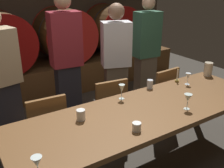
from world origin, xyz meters
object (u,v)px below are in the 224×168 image
object	(u,v)px
wine_barrel_center_right	(65,35)
chair_left	(46,128)
wine_glass_far_left	(37,162)
cup_right	(150,84)
chair_right	(160,95)
wine_barrel_center_left	(2,42)
wine_glass_far_right	(188,77)
wine_glass_center_right	(188,98)
pitcher	(208,69)
wine_barrel_far_right	(113,29)
wine_glass_center_left	(122,89)
candle_center	(177,78)
guest_far_right	(146,53)
cup_center	(137,127)
guest_far_left	(3,88)
guest_center_left	(67,65)
guest_center_right	(116,65)
dining_table	(146,115)
chair_center	(108,108)
cup_left	(81,115)

from	to	relation	value
wine_barrel_center_right	chair_left	world-z (taller)	wine_barrel_center_right
wine_barrel_center_right	wine_glass_far_left	distance (m)	3.42
chair_left	cup_right	size ratio (longest dim) A/B	8.42
wine_glass_far_left	cup_right	world-z (taller)	wine_glass_far_left
chair_right	wine_barrel_center_left	bearing A→B (deg)	-56.67
wine_barrel_center_right	wine_glass_far_right	distance (m)	2.54
wine_glass_center_right	pitcher	bearing A→B (deg)	28.32
wine_barrel_far_right	wine_glass_center_left	xyz separation A→B (m)	(-1.43, -2.39, -0.13)
pitcher	candle_center	bearing A→B (deg)	173.78
guest_far_right	cup_center	bearing A→B (deg)	52.99
chair_right	cup_right	xyz separation A→B (m)	(-0.43, -0.25, 0.34)
chair_right	pitcher	size ratio (longest dim) A/B	4.90
wine_glass_far_right	guest_far_left	bearing A→B (deg)	157.23
guest_center_left	pitcher	distance (m)	1.86
guest_center_right	wine_glass_far_right	world-z (taller)	guest_center_right
guest_far_right	cup_right	bearing A→B (deg)	57.45
guest_center_left	guest_far_right	xyz separation A→B (m)	(1.35, 0.03, -0.05)
candle_center	wine_glass_center_left	bearing A→B (deg)	-177.59
guest_center_left	guest_center_right	size ratio (longest dim) A/B	1.09
chair_right	cup_center	bearing A→B (deg)	34.87
chair_left	pitcher	size ratio (longest dim) A/B	4.90
chair_left	guest_far_right	xyz separation A→B (m)	(1.87, 0.62, 0.41)
guest_far_right	candle_center	bearing A→B (deg)	78.99
wine_barrel_center_left	wine_barrel_far_right	world-z (taller)	same
guest_far_right	wine_glass_center_right	bearing A→B (deg)	69.11
dining_table	pitcher	world-z (taller)	pitcher
wine_glass_far_right	cup_center	bearing A→B (deg)	-156.94
wine_glass_center_right	wine_glass_far_right	distance (m)	0.67
guest_center_left	wine_glass_far_right	size ratio (longest dim) A/B	12.59
chair_center	wine_glass_center_left	distance (m)	0.55
chair_center	guest_far_left	bearing A→B (deg)	-10.80
candle_center	wine_glass_center_left	world-z (taller)	candle_center
candle_center	chair_center	bearing A→B (deg)	157.51
guest_center_right	candle_center	world-z (taller)	guest_center_right
dining_table	candle_center	world-z (taller)	candle_center
guest_center_right	cup_right	bearing A→B (deg)	110.11
wine_glass_far_left	wine_glass_center_right	distance (m)	1.54
dining_table	cup_left	world-z (taller)	cup_left
cup_left	cup_center	size ratio (longest dim) A/B	1.33
wine_barrel_center_right	cup_center	world-z (taller)	wine_barrel_center_right
cup_left	pitcher	bearing A→B (deg)	4.45
dining_table	guest_far_right	size ratio (longest dim) A/B	1.57
wine_barrel_center_left	chair_center	size ratio (longest dim) A/B	1.10
wine_barrel_center_right	wine_barrel_far_right	size ratio (longest dim) A/B	1.00
guest_center_right	wine_glass_center_right	size ratio (longest dim) A/B	10.56
dining_table	chair_center	world-z (taller)	chair_center
guest_far_left	wine_glass_center_left	xyz separation A→B (m)	(1.05, -0.73, 0.00)
wine_barrel_far_right	cup_center	world-z (taller)	wine_barrel_far_right
wine_barrel_center_left	guest_far_left	xyz separation A→B (m)	(-0.34, -1.66, -0.14)
wine_glass_far_left	wine_glass_far_right	bearing A→B (deg)	15.95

